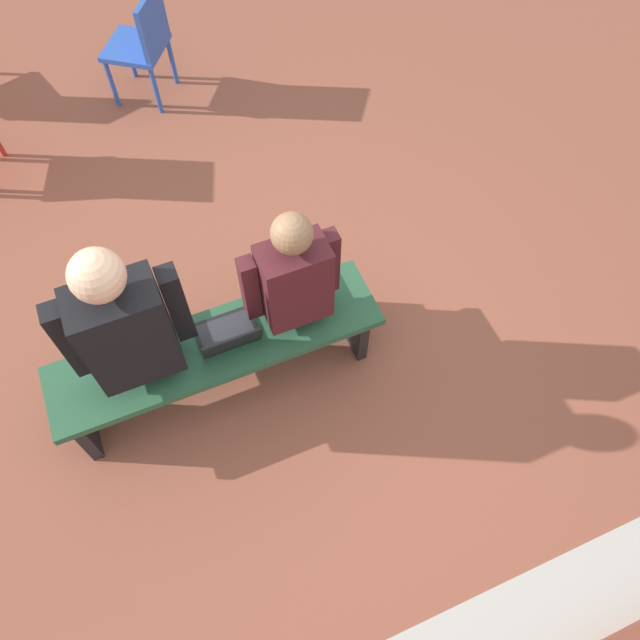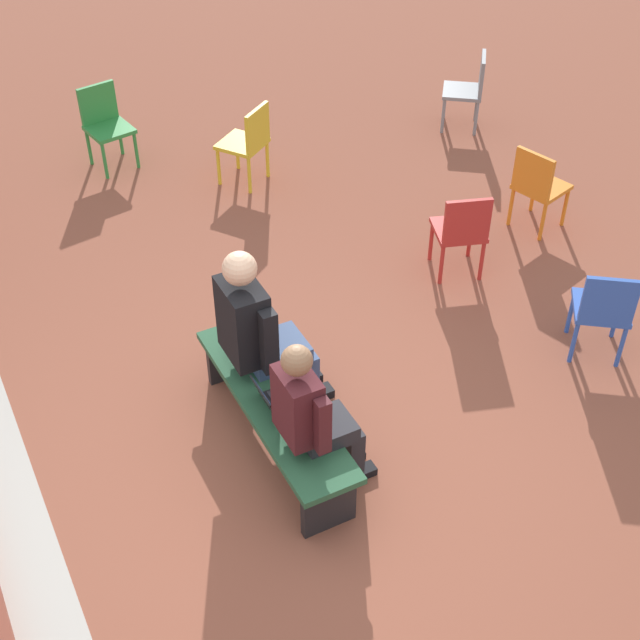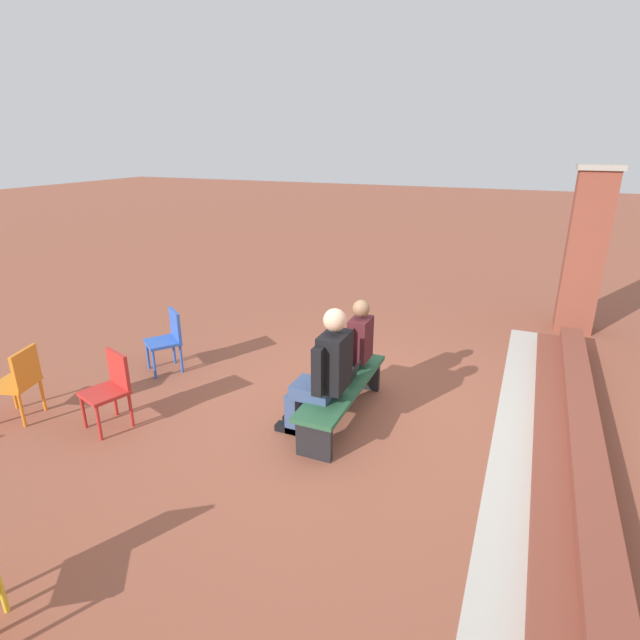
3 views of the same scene
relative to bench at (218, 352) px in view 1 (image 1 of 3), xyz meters
name	(u,v)px [view 1 (image 1 of 3)]	position (x,y,z in m)	size (l,w,h in m)	color
ground_plane	(262,381)	(-0.19, 0.08, -0.35)	(60.00, 60.00, 0.00)	brown
bench	(218,352)	(0.00, 0.00, 0.00)	(1.80, 0.44, 0.45)	#285638
person_student	(288,280)	(-0.45, -0.06, 0.34)	(0.51, 0.64, 1.29)	#232328
person_adult	(128,326)	(0.38, -0.07, 0.40)	(0.60, 0.76, 1.44)	#384C75
laptop	(229,335)	(-0.08, 0.01, 0.15)	(0.32, 0.29, 0.21)	black
plastic_chair_foreground	(143,41)	(-0.29, -2.64, 0.13)	(0.59, 0.59, 0.84)	#2D56B7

